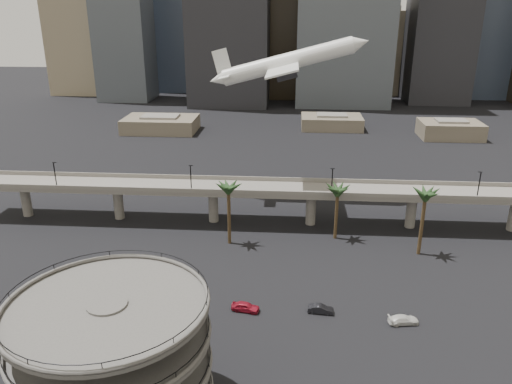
# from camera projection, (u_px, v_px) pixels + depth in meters

# --- Properties ---
(parking_ramp) EXTENTS (22.20, 22.20, 17.35)m
(parking_ramp) POSITION_uv_depth(u_px,v_px,m) (113.00, 352.00, 55.72)
(parking_ramp) COLOR #524F4C
(parking_ramp) RESTS_ON ground
(overpass) EXTENTS (130.00, 9.30, 14.70)m
(overpass) POSITION_uv_depth(u_px,v_px,m) (262.00, 192.00, 110.80)
(overpass) COLOR slate
(overpass) RESTS_ON ground
(palm_trees) EXTENTS (42.40, 10.40, 14.00)m
(palm_trees) POSITION_uv_depth(u_px,v_px,m) (329.00, 193.00, 98.73)
(palm_trees) COLOR #48351F
(palm_trees) RESTS_ON ground
(low_buildings) EXTENTS (135.00, 27.50, 6.80)m
(low_buildings) POSITION_uv_depth(u_px,v_px,m) (294.00, 125.00, 193.44)
(low_buildings) COLOR #625948
(low_buildings) RESTS_ON ground
(skyline) EXTENTS (269.00, 86.00, 128.01)m
(skyline) POSITION_uv_depth(u_px,v_px,m) (313.00, 5.00, 247.34)
(skyline) COLOR #7E7057
(skyline) RESTS_ON ground
(airborne_jet) EXTENTS (38.14, 33.42, 13.31)m
(airborne_jet) POSITION_uv_depth(u_px,v_px,m) (287.00, 63.00, 117.32)
(airborne_jet) COLOR white
(airborne_jet) RESTS_ON ground
(car_a) EXTENTS (4.80, 2.64, 1.55)m
(car_a) POSITION_uv_depth(u_px,v_px,m) (245.00, 307.00, 80.18)
(car_a) COLOR #A3172B
(car_a) RESTS_ON ground
(car_b) EXTENTS (4.26, 1.82, 1.37)m
(car_b) POSITION_uv_depth(u_px,v_px,m) (321.00, 309.00, 79.73)
(car_b) COLOR black
(car_b) RESTS_ON ground
(car_c) EXTENTS (4.96, 2.69, 1.37)m
(car_c) POSITION_uv_depth(u_px,v_px,m) (403.00, 320.00, 77.04)
(car_c) COLOR silver
(car_c) RESTS_ON ground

